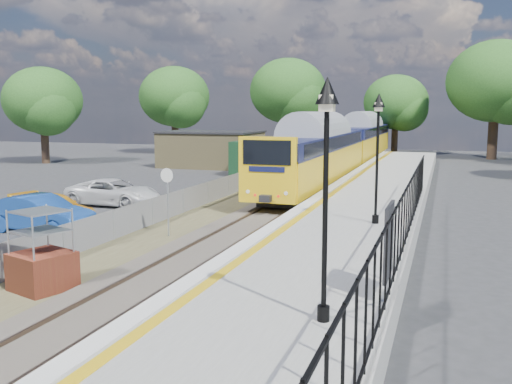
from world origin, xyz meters
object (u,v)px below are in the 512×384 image
at_px(car_yellow, 54,208).
at_px(car_white, 114,192).
at_px(brick_plinth, 42,252).
at_px(victorian_lamp_south, 326,143).
at_px(train, 345,143).
at_px(car_blue, 41,214).
at_px(speed_sign, 167,191).
at_px(victorian_lamp_north, 378,128).

bearing_deg(car_yellow, car_white, 11.80).
height_order(brick_plinth, car_white, brick_plinth).
height_order(victorian_lamp_south, car_yellow, victorian_lamp_south).
relative_size(train, car_blue, 8.89).
xyz_separation_m(victorian_lamp_south, train, (-5.50, 34.42, -1.96)).
height_order(speed_sign, car_white, speed_sign).
xyz_separation_m(train, brick_plinth, (-2.68, -32.33, -1.25)).
bearing_deg(car_yellow, victorian_lamp_south, -114.34).
distance_m(victorian_lamp_south, train, 34.92).
xyz_separation_m(brick_plinth, car_blue, (-5.18, 6.33, -0.33)).
xyz_separation_m(victorian_lamp_south, car_blue, (-13.36, 8.42, -3.54)).
distance_m(speed_sign, car_blue, 5.51).
xyz_separation_m(car_blue, car_white, (-0.87, 6.71, -0.07)).
bearing_deg(car_yellow, speed_sign, -89.13).
relative_size(victorian_lamp_south, car_white, 0.93).
bearing_deg(speed_sign, train, 91.15).
bearing_deg(victorian_lamp_south, car_white, 133.22).
bearing_deg(victorian_lamp_south, victorian_lamp_north, 91.15).
distance_m(victorian_lamp_north, speed_sign, 8.22).
distance_m(train, car_yellow, 25.68).
distance_m(train, brick_plinth, 32.46).
bearing_deg(car_white, brick_plinth, -153.81).
bearing_deg(car_blue, car_white, 11.78).
distance_m(victorian_lamp_north, brick_plinth, 11.68).
height_order(victorian_lamp_south, brick_plinth, victorian_lamp_south).
relative_size(victorian_lamp_south, brick_plinth, 2.02).
relative_size(victorian_lamp_north, car_white, 0.93).
height_order(victorian_lamp_south, victorian_lamp_north, same).
height_order(victorian_lamp_north, car_blue, victorian_lamp_north).
bearing_deg(car_yellow, victorian_lamp_north, -79.67).
distance_m(brick_plinth, car_blue, 8.18).
bearing_deg(victorian_lamp_north, victorian_lamp_south, -88.85).
distance_m(brick_plinth, car_yellow, 10.22).
bearing_deg(speed_sign, victorian_lamp_south, -42.02).
xyz_separation_m(victorian_lamp_north, brick_plinth, (-7.98, -7.91, -3.21)).
xyz_separation_m(speed_sign, car_white, (-6.22, 5.99, -1.15)).
bearing_deg(train, victorian_lamp_south, -80.92).
bearing_deg(brick_plinth, victorian_lamp_south, -14.37).
bearing_deg(train, car_yellow, -109.88).
distance_m(speed_sign, car_white, 8.72).
bearing_deg(speed_sign, car_yellow, 176.01).
bearing_deg(car_blue, victorian_lamp_north, -78.74).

